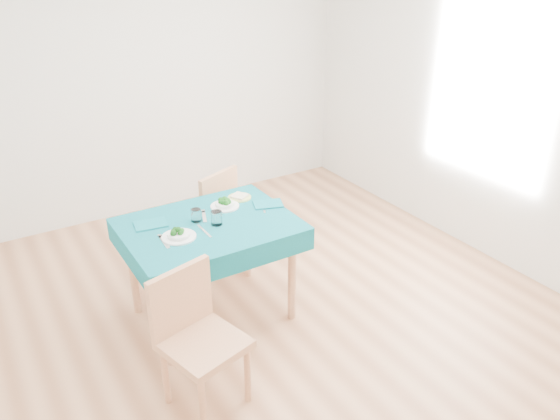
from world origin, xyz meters
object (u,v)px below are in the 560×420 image
chair_near (203,331)px  bowl_near (179,233)px  side_plate (240,197)px  bowl_far (225,203)px  table (212,270)px  chair_far (203,205)px

chair_near → bowl_near: (0.15, 0.68, 0.27)m
chair_near → side_plate: 1.30m
chair_near → bowl_far: 1.15m
bowl_near → side_plate: size_ratio=1.27×
table → bowl_far: bearing=39.4°
chair_far → bowl_near: chair_far is taller
chair_far → bowl_near: size_ratio=4.62×
bowl_far → side_plate: (0.16, 0.08, -0.03)m
chair_near → bowl_far: chair_near is taller
bowl_near → chair_far: bearing=57.4°
chair_far → bowl_near: bearing=35.0°
table → bowl_far: 0.49m
chair_far → bowl_far: bearing=60.0°
chair_near → bowl_far: (0.61, 0.93, 0.26)m
table → bowl_far: size_ratio=5.48×
chair_near → side_plate: chair_near is taller
chair_far → side_plate: 0.56m
bowl_near → side_plate: (0.62, 0.34, -0.03)m
chair_near → chair_far: size_ratio=1.01×
bowl_near → bowl_far: bearing=29.0°
chair_far → bowl_near: (-0.54, -0.84, 0.27)m
table → bowl_near: (-0.25, -0.08, 0.41)m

